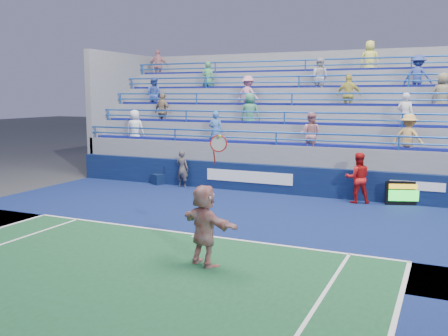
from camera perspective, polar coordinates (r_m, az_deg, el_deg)
The scene contains 8 objects.
ground at distance 13.69m, azimuth -3.14°, elevation -7.69°, with size 120.00×120.00×0.00m, color #333538.
sponsor_wall at distance 19.43m, azimuth 5.74°, elevation -1.28°, with size 18.00×0.32×1.10m.
bleacher_stand at distance 22.87m, azimuth 8.79°, elevation 2.63°, with size 18.00×5.60×6.13m.
serve_speed_board at distance 18.28m, azimuth 19.83°, elevation -2.74°, with size 1.19×0.52×0.84m.
judge_chair at distance 21.43m, azimuth -7.50°, elevation -1.21°, with size 0.60×0.62×0.80m.
tennis_player at distance 11.11m, azimuth -2.25°, elevation -6.55°, with size 1.78×1.17×2.95m.
line_judge at distance 20.62m, azimuth -4.79°, elevation -0.10°, with size 0.56×0.37×1.54m, color #131734.
ball_girl at distance 18.11m, azimuth 15.03°, elevation -1.11°, with size 0.87×0.68×1.80m, color red.
Camera 1 is at (6.10, -11.66, 3.76)m, focal length 40.00 mm.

